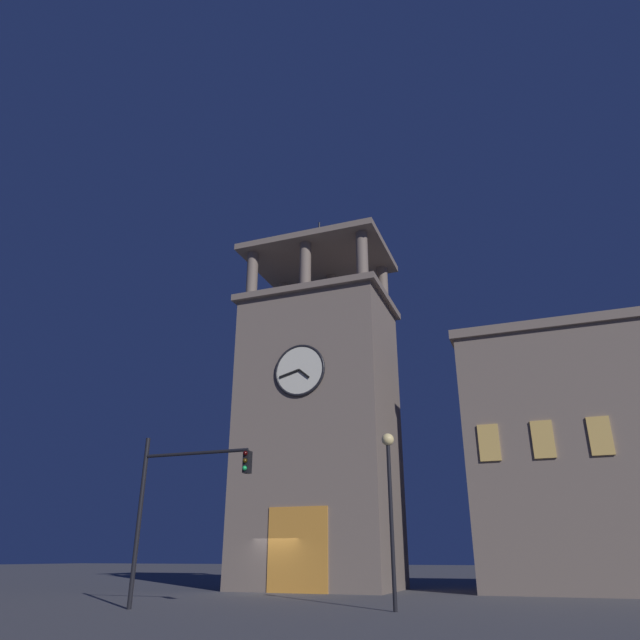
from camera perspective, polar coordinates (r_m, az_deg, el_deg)
The scene contains 4 objects.
ground_plane at distance 31.13m, azimuth -4.56°, elevation -25.37°, with size 200.00×200.00×0.00m, color #4C4C51.
clocktower at distance 34.17m, azimuth -0.10°, elevation -10.52°, with size 9.02×6.65×22.57m.
traffic_signal_near at distance 21.87m, azimuth -14.10°, elevation -16.16°, with size 4.41×0.41×5.77m.
street_lamp at distance 20.94m, azimuth 6.94°, elevation -15.95°, with size 0.44×0.44×5.75m.
Camera 1 is at (-12.91, 28.27, 1.66)m, focal length 32.28 mm.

